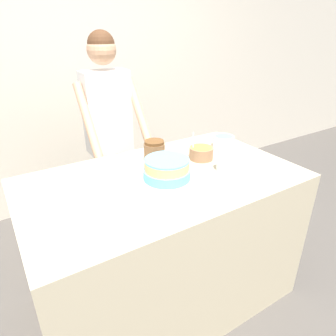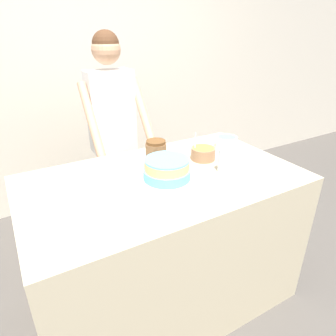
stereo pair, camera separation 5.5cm
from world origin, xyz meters
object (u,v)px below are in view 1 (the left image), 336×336
object	(u,v)px
ceramic_plate	(256,183)
frosting_bowl_orange	(201,152)
frosting_bowl_pink	(108,224)
frosting_bowl_blue	(223,141)
stoneware_jar	(154,151)
person_baker	(108,121)
cake	(168,170)
drinking_glass	(224,160)

from	to	relation	value
ceramic_plate	frosting_bowl_orange	bearing A→B (deg)	96.24
frosting_bowl_orange	frosting_bowl_pink	xyz separation A→B (m)	(-0.78, -0.39, -0.00)
frosting_bowl_blue	stoneware_jar	world-z (taller)	stoneware_jar
person_baker	frosting_bowl_pink	xyz separation A→B (m)	(-0.44, -1.08, -0.09)
frosting_bowl_orange	frosting_bowl_blue	world-z (taller)	frosting_bowl_orange
cake	frosting_bowl_orange	xyz separation A→B (m)	(0.33, 0.13, -0.02)
frosting_bowl_blue	stoneware_jar	distance (m)	0.53
cake	frosting_bowl_blue	distance (m)	0.63
cake	stoneware_jar	xyz separation A→B (m)	(0.06, 0.25, 0.01)
cake	frosting_bowl_orange	world-z (taller)	frosting_bowl_orange
frosting_bowl_pink	frosting_bowl_blue	bearing A→B (deg)	24.71
frosting_bowl_orange	ceramic_plate	distance (m)	0.42
ceramic_plate	stoneware_jar	bearing A→B (deg)	120.07
person_baker	ceramic_plate	distance (m)	1.18
frosting_bowl_pink	drinking_glass	size ratio (longest dim) A/B	1.30
frosting_bowl_blue	frosting_bowl_pink	xyz separation A→B (m)	(-1.04, -0.48, -0.00)
frosting_bowl_orange	person_baker	bearing A→B (deg)	116.17
frosting_bowl_orange	cake	bearing A→B (deg)	-158.63
frosting_bowl_pink	frosting_bowl_orange	bearing A→B (deg)	26.60
frosting_bowl_blue	ceramic_plate	bearing A→B (deg)	-113.03
stoneware_jar	frosting_bowl_pink	bearing A→B (deg)	-134.83
frosting_bowl_pink	ceramic_plate	distance (m)	0.82
frosting_bowl_orange	stoneware_jar	size ratio (longest dim) A/B	1.24
frosting_bowl_orange	ceramic_plate	size ratio (longest dim) A/B	0.76
person_baker	frosting_bowl_orange	distance (m)	0.77
drinking_glass	stoneware_jar	world-z (taller)	drinking_glass
frosting_bowl_blue	drinking_glass	world-z (taller)	drinking_glass
drinking_glass	ceramic_plate	size ratio (longest dim) A/B	0.62
frosting_bowl_blue	stoneware_jar	size ratio (longest dim) A/B	1.07
person_baker	frosting_bowl_pink	bearing A→B (deg)	-112.06
cake	drinking_glass	size ratio (longest dim) A/B	2.24
person_baker	frosting_bowl_orange	world-z (taller)	person_baker
drinking_glass	frosting_bowl_blue	bearing A→B (deg)	48.22
drinking_glass	frosting_bowl_pink	bearing A→B (deg)	-166.69
stoneware_jar	frosting_bowl_orange	bearing A→B (deg)	-24.45
frosting_bowl_pink	stoneware_jar	size ratio (longest dim) A/B	1.31
frosting_bowl_orange	frosting_bowl_pink	bearing A→B (deg)	-153.40
frosting_bowl_blue	frosting_bowl_pink	bearing A→B (deg)	-155.29
cake	ceramic_plate	bearing A→B (deg)	-37.83
frosting_bowl_blue	frosting_bowl_pink	size ratio (longest dim) A/B	0.82
frosting_bowl_pink	drinking_glass	world-z (taller)	drinking_glass
cake	frosting_bowl_blue	xyz separation A→B (m)	(0.59, 0.22, -0.02)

